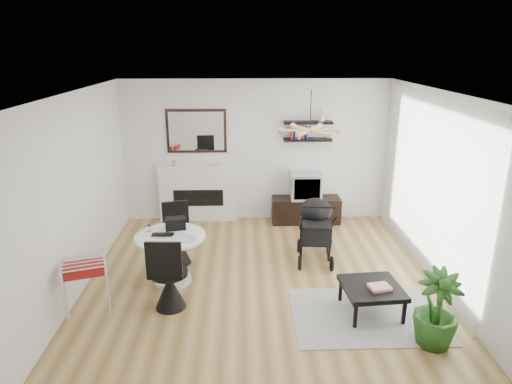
{
  "coord_description": "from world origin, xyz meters",
  "views": [
    {
      "loc": [
        -0.24,
        -5.98,
        3.29
      ],
      "look_at": [
        -0.05,
        0.4,
        1.22
      ],
      "focal_mm": 32.0,
      "sensor_mm": 36.0,
      "label": 1
    }
  ],
  "objects_px": {
    "stroller": "(315,232)",
    "coffee_table": "(372,289)",
    "dining_table": "(171,251)",
    "tv_console": "(306,210)",
    "fireplace": "(198,187)",
    "drying_rack": "(87,289)",
    "potted_plant": "(437,309)",
    "crt_tv": "(306,185)"
  },
  "relations": [
    {
      "from": "stroller",
      "to": "coffee_table",
      "type": "height_order",
      "value": "stroller"
    },
    {
      "from": "dining_table",
      "to": "tv_console",
      "type": "bearing_deg",
      "value": 45.53
    },
    {
      "from": "fireplace",
      "to": "coffee_table",
      "type": "height_order",
      "value": "fireplace"
    },
    {
      "from": "drying_rack",
      "to": "potted_plant",
      "type": "distance_m",
      "value": 4.15
    },
    {
      "from": "stroller",
      "to": "coffee_table",
      "type": "bearing_deg",
      "value": -67.39
    },
    {
      "from": "dining_table",
      "to": "stroller",
      "type": "relative_size",
      "value": 0.92
    },
    {
      "from": "dining_table",
      "to": "potted_plant",
      "type": "relative_size",
      "value": 1.09
    },
    {
      "from": "drying_rack",
      "to": "stroller",
      "type": "distance_m",
      "value": 3.47
    },
    {
      "from": "drying_rack",
      "to": "stroller",
      "type": "xyz_separation_m",
      "value": [
        3.08,
        1.6,
        0.04
      ]
    },
    {
      "from": "tv_console",
      "to": "potted_plant",
      "type": "height_order",
      "value": "potted_plant"
    },
    {
      "from": "coffee_table",
      "to": "crt_tv",
      "type": "bearing_deg",
      "value": 97.81
    },
    {
      "from": "stroller",
      "to": "fireplace",
      "type": "bearing_deg",
      "value": 143.95
    },
    {
      "from": "dining_table",
      "to": "potted_plant",
      "type": "bearing_deg",
      "value": -26.08
    },
    {
      "from": "drying_rack",
      "to": "potted_plant",
      "type": "height_order",
      "value": "potted_plant"
    },
    {
      "from": "tv_console",
      "to": "crt_tv",
      "type": "bearing_deg",
      "value": -171.2
    },
    {
      "from": "dining_table",
      "to": "crt_tv",
      "type": "bearing_deg",
      "value": 45.76
    },
    {
      "from": "crt_tv",
      "to": "dining_table",
      "type": "relative_size",
      "value": 0.58
    },
    {
      "from": "crt_tv",
      "to": "coffee_table",
      "type": "distance_m",
      "value": 3.22
    },
    {
      "from": "dining_table",
      "to": "stroller",
      "type": "distance_m",
      "value": 2.28
    },
    {
      "from": "dining_table",
      "to": "stroller",
      "type": "bearing_deg",
      "value": 17.34
    },
    {
      "from": "stroller",
      "to": "coffee_table",
      "type": "distance_m",
      "value": 1.64
    },
    {
      "from": "crt_tv",
      "to": "dining_table",
      "type": "height_order",
      "value": "crt_tv"
    },
    {
      "from": "tv_console",
      "to": "drying_rack",
      "type": "height_order",
      "value": "drying_rack"
    },
    {
      "from": "fireplace",
      "to": "crt_tv",
      "type": "distance_m",
      "value": 2.06
    },
    {
      "from": "crt_tv",
      "to": "drying_rack",
      "type": "bearing_deg",
      "value": -134.28
    },
    {
      "from": "tv_console",
      "to": "stroller",
      "type": "relative_size",
      "value": 1.2
    },
    {
      "from": "tv_console",
      "to": "dining_table",
      "type": "distance_m",
      "value": 3.21
    },
    {
      "from": "stroller",
      "to": "drying_rack",
      "type": "bearing_deg",
      "value": -147.04
    },
    {
      "from": "tv_console",
      "to": "potted_plant",
      "type": "relative_size",
      "value": 1.42
    },
    {
      "from": "fireplace",
      "to": "potted_plant",
      "type": "bearing_deg",
      "value": -52.99
    },
    {
      "from": "stroller",
      "to": "coffee_table",
      "type": "relative_size",
      "value": 1.4
    },
    {
      "from": "crt_tv",
      "to": "tv_console",
      "type": "bearing_deg",
      "value": 8.8
    },
    {
      "from": "crt_tv",
      "to": "stroller",
      "type": "bearing_deg",
      "value": -91.77
    },
    {
      "from": "drying_rack",
      "to": "coffee_table",
      "type": "xyz_separation_m",
      "value": [
        3.56,
        0.04,
        -0.08
      ]
    },
    {
      "from": "coffee_table",
      "to": "potted_plant",
      "type": "xyz_separation_m",
      "value": [
        0.54,
        -0.68,
        0.12
      ]
    },
    {
      "from": "crt_tv",
      "to": "dining_table",
      "type": "distance_m",
      "value": 3.19
    },
    {
      "from": "drying_rack",
      "to": "potted_plant",
      "type": "relative_size",
      "value": 0.87
    },
    {
      "from": "fireplace",
      "to": "potted_plant",
      "type": "height_order",
      "value": "fireplace"
    },
    {
      "from": "dining_table",
      "to": "drying_rack",
      "type": "height_order",
      "value": "drying_rack"
    },
    {
      "from": "dining_table",
      "to": "drying_rack",
      "type": "xyz_separation_m",
      "value": [
        -0.91,
        -0.93,
        -0.06
      ]
    },
    {
      "from": "coffee_table",
      "to": "potted_plant",
      "type": "bearing_deg",
      "value": -51.39
    },
    {
      "from": "fireplace",
      "to": "tv_console",
      "type": "xyz_separation_m",
      "value": [
        2.07,
        -0.16,
        -0.44
      ]
    }
  ]
}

